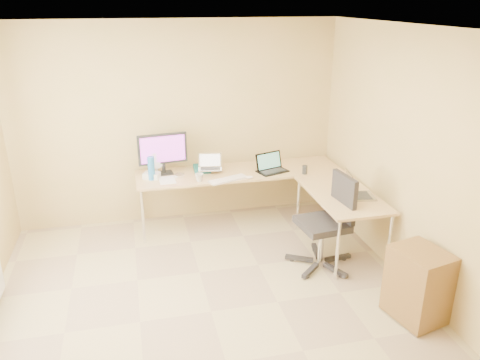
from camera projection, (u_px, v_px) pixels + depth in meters
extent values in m
plane|color=tan|center=(211.00, 312.00, 4.57)|extent=(4.50, 4.50, 0.00)
plane|color=white|center=(204.00, 29.00, 3.64)|extent=(4.50, 4.50, 0.00)
plane|color=tan|center=(178.00, 124.00, 6.15)|extent=(4.50, 0.00, 4.50)
plane|color=tan|center=(423.00, 168.00, 4.56)|extent=(0.00, 4.50, 4.50)
cube|color=tan|center=(240.00, 197.00, 6.28)|extent=(2.65, 0.70, 0.73)
cube|color=tan|center=(340.00, 222.00, 5.58)|extent=(0.70, 1.30, 0.73)
cube|color=black|center=(163.00, 154.00, 5.96)|extent=(0.64, 0.27, 0.53)
cube|color=#145959|center=(202.00, 168.00, 6.16)|extent=(0.22, 0.29, 0.05)
cube|color=silver|center=(210.00, 162.00, 6.03)|extent=(0.33, 0.27, 0.19)
cube|color=black|center=(273.00, 163.00, 6.07)|extent=(0.45, 0.39, 0.24)
cube|color=silver|center=(228.00, 179.00, 5.83)|extent=(0.51, 0.29, 0.02)
ellipsoid|color=white|center=(249.00, 177.00, 5.88)|extent=(0.11, 0.09, 0.03)
imported|color=beige|center=(199.00, 177.00, 5.79)|extent=(0.12, 0.12, 0.10)
cylinder|color=white|center=(179.00, 175.00, 5.94)|extent=(0.15, 0.15, 0.03)
cylinder|color=#2873B9|center=(151.00, 168.00, 5.80)|extent=(0.11, 0.11, 0.30)
cube|color=white|center=(167.00, 180.00, 5.83)|extent=(0.20, 0.28, 0.01)
cube|color=white|center=(152.00, 175.00, 5.89)|extent=(0.23, 0.20, 0.07)
cylinder|color=white|center=(157.00, 164.00, 6.01)|extent=(0.26, 0.26, 0.27)
cylinder|color=#282828|center=(305.00, 170.00, 6.03)|extent=(0.08, 0.08, 0.11)
cube|color=#A9A9AA|center=(361.00, 187.00, 5.31)|extent=(0.40, 0.34, 0.24)
cube|color=#282525|center=(322.00, 225.00, 5.20)|extent=(0.70, 0.70, 1.06)
cube|color=#A45B3B|center=(418.00, 284.00, 4.37)|extent=(0.50, 0.57, 0.69)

